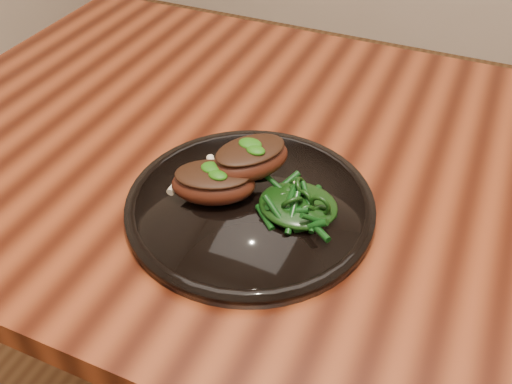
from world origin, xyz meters
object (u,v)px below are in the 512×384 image
(desk, at_px, (414,234))
(lamb_chop_front, at_px, (213,182))
(plate, at_px, (250,205))
(greens_heap, at_px, (298,201))

(desk, height_order, lamb_chop_front, lamb_chop_front)
(plate, relative_size, lamb_chop_front, 2.56)
(greens_heap, bearing_deg, desk, 43.30)
(plate, height_order, lamb_chop_front, lamb_chop_front)
(lamb_chop_front, bearing_deg, desk, 30.76)
(desk, bearing_deg, lamb_chop_front, -149.24)
(plate, distance_m, lamb_chop_front, 0.06)
(plate, bearing_deg, lamb_chop_front, -166.14)
(desk, bearing_deg, greens_heap, -136.70)
(greens_heap, bearing_deg, lamb_chop_front, -171.07)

